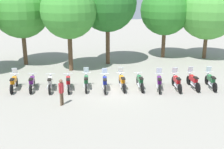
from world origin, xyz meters
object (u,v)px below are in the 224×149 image
at_px(motorcycle_4, 86,82).
at_px(motorcycle_9, 177,82).
at_px(motorcycle_6, 122,81).
at_px(motorcycle_1, 32,82).
at_px(motorcycle_11, 211,81).
at_px(motorcycle_0, 14,82).
at_px(tree_2, 69,11).
at_px(tree_1, 21,10).
at_px(person_0, 61,90).
at_px(motorcycle_5, 105,83).
at_px(motorcycle_7, 140,81).
at_px(motorcycle_8, 159,82).
at_px(tree_4, 165,10).
at_px(motorcycle_3, 68,83).
at_px(tree_3, 108,3).
at_px(motorcycle_10, 193,81).
at_px(motorcycle_2, 50,83).
at_px(tree_5, 209,10).

bearing_deg(motorcycle_4, motorcycle_9, -94.20).
relative_size(motorcycle_6, motorcycle_9, 1.00).
distance_m(motorcycle_1, motorcycle_11, 12.19).
bearing_deg(motorcycle_4, motorcycle_0, 88.29).
bearing_deg(tree_2, tree_1, 144.82).
xyz_separation_m(motorcycle_1, motorcycle_6, (6.00, -1.04, 0.01)).
bearing_deg(motorcycle_6, motorcycle_1, 83.66).
bearing_deg(person_0, motorcycle_1, -19.14).
distance_m(motorcycle_0, motorcycle_5, 6.14).
relative_size(motorcycle_4, motorcycle_7, 1.00).
distance_m(person_0, tree_1, 11.00).
xyz_separation_m(motorcycle_7, motorcycle_9, (2.40, -0.61, 0.01)).
relative_size(motorcycle_11, person_0, 1.35).
distance_m(motorcycle_8, tree_4, 10.12).
xyz_separation_m(motorcycle_3, motorcycle_4, (1.20, -0.07, 0.01)).
xyz_separation_m(motorcycle_0, tree_2, (4.08, 3.90, 4.31)).
bearing_deg(person_0, tree_2, -58.38).
height_order(person_0, tree_3, tree_3).
distance_m(motorcycle_3, person_0, 2.65).
height_order(motorcycle_5, motorcycle_9, same).
distance_m(motorcycle_10, tree_2, 10.84).
distance_m(motorcycle_5, motorcycle_9, 4.87).
height_order(motorcycle_5, motorcycle_6, same).
xyz_separation_m(person_0, tree_2, (1.02, 7.20, 3.90)).
xyz_separation_m(motorcycle_7, tree_3, (-0.91, 6.88, 4.83)).
xyz_separation_m(motorcycle_2, tree_3, (5.09, 5.94, 4.83)).
bearing_deg(tree_3, motorcycle_5, -102.58).
xyz_separation_m(motorcycle_4, motorcycle_7, (3.60, -0.67, -0.01)).
xyz_separation_m(motorcycle_1, motorcycle_2, (1.20, -0.32, 0.00)).
height_order(person_0, tree_4, tree_4).
xyz_separation_m(motorcycle_2, tree_4, (10.83, 7.16, 4.00)).
bearing_deg(motorcycle_1, motorcycle_11, -95.78).
distance_m(tree_2, tree_4, 9.54).
xyz_separation_m(motorcycle_4, motorcycle_9, (6.00, -1.28, 0.00)).
height_order(motorcycle_1, tree_4, tree_4).
relative_size(motorcycle_10, motorcycle_11, 1.01).
xyz_separation_m(motorcycle_8, tree_4, (3.62, 8.56, 3.99)).
relative_size(person_0, tree_2, 0.23).
xyz_separation_m(motorcycle_3, tree_1, (-3.34, 7.34, 4.30)).
bearing_deg(tree_3, motorcycle_0, -144.23).
bearing_deg(motorcycle_3, motorcycle_2, 83.84).
relative_size(motorcycle_8, tree_5, 0.29).
distance_m(motorcycle_7, motorcycle_10, 3.66).
xyz_separation_m(motorcycle_4, motorcycle_6, (2.40, -0.45, 0.00)).
distance_m(motorcycle_0, motorcycle_2, 2.46).
bearing_deg(tree_3, motorcycle_10, -59.07).
xyz_separation_m(motorcycle_9, tree_3, (-3.31, 7.49, 4.82)).
bearing_deg(motorcycle_0, tree_2, -41.62).
height_order(motorcycle_3, motorcycle_8, motorcycle_8).
bearing_deg(motorcycle_9, tree_3, 31.62).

